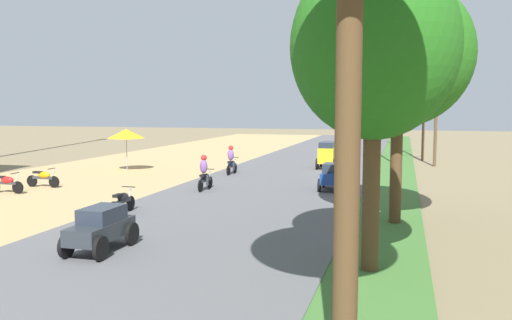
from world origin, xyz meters
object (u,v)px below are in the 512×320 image
at_px(motorbike_ahead_fourth, 231,161).
at_px(vendor_umbrella, 126,134).
at_px(car_sedan_charcoal, 101,227).
at_px(car_van_yellow, 328,153).
at_px(utility_pole_far, 436,101).
at_px(utility_pole_near, 425,92).
at_px(streetlamp_near, 399,100).
at_px(parked_motorbike_third, 6,182).
at_px(streetlamp_mid, 401,98).
at_px(motorbike_ahead_second, 122,200).
at_px(median_tree_third, 399,55).
at_px(median_tree_second, 374,47).
at_px(motorbike_ahead_third, 205,174).
at_px(parked_motorbike_fourth, 43,177).
at_px(car_hatchback_blue, 332,176).

bearing_deg(motorbike_ahead_fourth, vendor_umbrella, 179.59).
xyz_separation_m(car_sedan_charcoal, car_van_yellow, (3.18, 21.06, 0.28)).
relative_size(utility_pole_far, motorbike_ahead_fourth, 4.55).
xyz_separation_m(vendor_umbrella, utility_pole_near, (17.51, 11.85, 2.68)).
bearing_deg(car_sedan_charcoal, car_van_yellow, 81.40).
distance_m(streetlamp_near, car_van_yellow, 6.18).
bearing_deg(parked_motorbike_third, vendor_umbrella, 83.62).
relative_size(streetlamp_mid, motorbike_ahead_second, 4.58).
bearing_deg(median_tree_third, parked_motorbike_third, 174.29).
bearing_deg(utility_pole_far, parked_motorbike_third, -138.27).
distance_m(vendor_umbrella, motorbike_ahead_second, 13.72).
bearing_deg(motorbike_ahead_second, streetlamp_near, 64.39).
distance_m(median_tree_second, car_sedan_charcoal, 8.39).
bearing_deg(motorbike_ahead_third, utility_pole_near, 60.31).
relative_size(utility_pole_near, car_sedan_charcoal, 4.24).
distance_m(streetlamp_near, utility_pole_near, 4.75).
distance_m(utility_pole_far, car_sedan_charcoal, 26.77).
bearing_deg(median_tree_third, median_tree_second, -94.97).
bearing_deg(car_van_yellow, median_tree_second, -79.49).
bearing_deg(streetlamp_mid, streetlamp_near, -90.00).
height_order(streetlamp_mid, utility_pole_near, utility_pole_near).
distance_m(parked_motorbike_fourth, motorbike_ahead_fourth, 10.12).
height_order(vendor_umbrella, median_tree_third, median_tree_third).
xyz_separation_m(parked_motorbike_fourth, motorbike_ahead_second, (6.98, -4.89, 0.02)).
distance_m(utility_pole_near, motorbike_ahead_fourth, 16.61).
distance_m(vendor_umbrella, utility_pole_near, 21.31).
bearing_deg(motorbike_ahead_third, parked_motorbike_fourth, -172.15).
xyz_separation_m(parked_motorbike_third, car_van_yellow, (12.60, 13.47, 0.47)).
bearing_deg(utility_pole_near, motorbike_ahead_fourth, -132.33).
bearing_deg(car_sedan_charcoal, car_hatchback_blue, 69.66).
xyz_separation_m(parked_motorbike_third, streetlamp_near, (16.77, 16.56, 3.83)).
distance_m(parked_motorbike_fourth, utility_pole_near, 26.57).
distance_m(utility_pole_near, car_sedan_charcoal, 30.24).
height_order(utility_pole_near, car_sedan_charcoal, utility_pole_near).
bearing_deg(streetlamp_mid, median_tree_third, -89.72).
height_order(median_tree_second, streetlamp_near, streetlamp_near).
height_order(vendor_umbrella, motorbike_ahead_third, vendor_umbrella).
bearing_deg(median_tree_second, streetlamp_mid, 89.57).
relative_size(streetlamp_near, car_sedan_charcoal, 3.31).
relative_size(streetlamp_near, streetlamp_mid, 0.91).
bearing_deg(streetlamp_mid, motorbike_ahead_third, -105.28).
relative_size(parked_motorbike_fourth, utility_pole_far, 0.22).
relative_size(utility_pole_near, car_hatchback_blue, 4.79).
relative_size(parked_motorbike_third, motorbike_ahead_fourth, 1.00).
height_order(vendor_umbrella, motorbike_ahead_fourth, vendor_umbrella).
relative_size(vendor_umbrella, car_hatchback_blue, 1.26).
xyz_separation_m(parked_motorbike_third, median_tree_second, (16.46, -7.30, 4.74)).
relative_size(streetlamp_near, utility_pole_far, 0.91).
bearing_deg(motorbike_ahead_second, motorbike_ahead_fourth, 88.77).
bearing_deg(car_van_yellow, streetlamp_near, 36.51).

